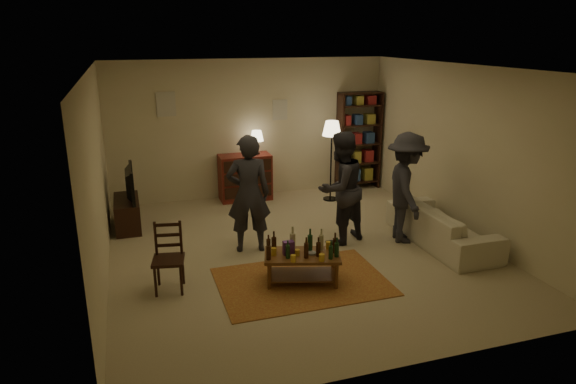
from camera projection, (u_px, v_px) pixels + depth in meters
name	position (u px, v px, depth m)	size (l,w,h in m)	color
floor	(300.00, 250.00, 7.77)	(6.00, 6.00, 0.00)	#C6B793
room_shell	(217.00, 107.00, 9.76)	(6.00, 6.00, 6.00)	beige
rug	(302.00, 281.00, 6.79)	(2.20, 1.50, 0.01)	#9C4622
coffee_table	(302.00, 256.00, 6.68)	(1.09, 0.79, 0.74)	brown
dining_chair	(168.00, 255.00, 6.49)	(0.45, 0.45, 0.90)	black
tv_stand	(127.00, 206.00, 8.59)	(0.40, 1.00, 1.06)	black
dresser	(246.00, 176.00, 10.05)	(1.00, 0.50, 1.36)	maroon
bookshelf	(359.00, 140.00, 10.65)	(0.90, 0.34, 2.02)	black
floor_lamp	(332.00, 134.00, 9.77)	(0.36, 0.36, 1.56)	black
sofa	(442.00, 225.00, 7.96)	(2.08, 0.81, 0.61)	beige
person_left	(248.00, 194.00, 7.54)	(0.65, 0.42, 1.78)	#282830
person_right	(340.00, 188.00, 7.87)	(0.85, 0.66, 1.76)	#2A2830
person_by_sofa	(406.00, 188.00, 7.92)	(1.12, 0.64, 1.73)	#292830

